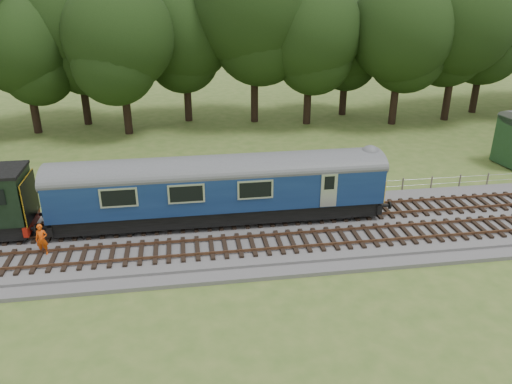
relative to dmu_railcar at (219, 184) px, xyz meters
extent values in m
plane|color=#456425|center=(4.19, -1.40, -2.61)|extent=(120.00, 120.00, 0.00)
cube|color=#4C4C4F|center=(4.19, -1.40, -2.43)|extent=(70.00, 7.00, 0.35)
cube|color=brown|center=(4.19, -0.72, -2.12)|extent=(66.50, 0.07, 0.14)
cube|color=brown|center=(4.19, 0.72, -2.12)|extent=(66.50, 0.07, 0.14)
cube|color=brown|center=(4.19, -3.72, -2.12)|extent=(66.50, 0.07, 0.14)
cube|color=brown|center=(4.19, -2.28, -2.12)|extent=(66.50, 0.07, 0.14)
cube|color=black|center=(-0.01, 0.00, -1.55)|extent=(17.46, 2.52, 0.85)
cube|color=#0F2350|center=(-0.01, 0.00, -0.12)|extent=(18.00, 2.80, 2.05)
cube|color=gold|center=(9.01, 0.00, -0.50)|extent=(0.06, 2.74, 1.30)
cube|color=black|center=(5.99, 0.00, -1.75)|extent=(2.60, 2.00, 0.55)
cube|color=black|center=(-6.01, 0.00, -1.75)|extent=(2.60, 2.00, 0.55)
cube|color=black|center=(-11.21, 0.00, 0.05)|extent=(2.40, 2.55, 2.60)
cube|color=#9D170C|center=(-10.03, 0.00, -1.55)|extent=(0.25, 2.60, 0.55)
cube|color=gold|center=(-9.89, 0.00, -0.15)|extent=(0.06, 2.55, 2.30)
imported|color=#DF490B|center=(-8.97, -2.32, -1.44)|extent=(0.62, 0.43, 1.63)
camera|label=1|loc=(-1.74, -25.17, 10.49)|focal=35.00mm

